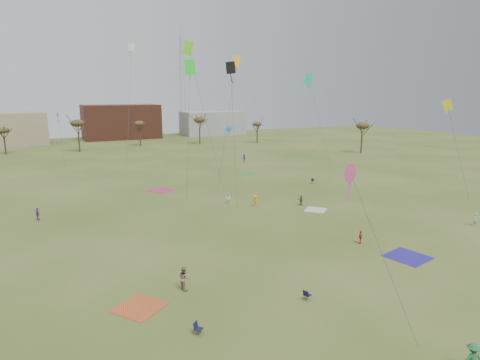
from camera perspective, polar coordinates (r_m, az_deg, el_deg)
name	(u,v)px	position (r m, az deg, el deg)	size (l,w,h in m)	color
ground	(295,259)	(39.85, 7.76, -11.03)	(260.00, 260.00, 0.00)	#3B561A
flyer_near_center	(472,358)	(28.11, 30.02, -21.04)	(1.19, 0.68, 1.84)	#226738
spectator_fore_a	(360,237)	(44.94, 16.69, -7.75)	(0.84, 0.35, 1.44)	red
spectator_fore_b	(184,278)	(33.79, -7.93, -13.62)	(0.94, 0.73, 1.94)	#8F6D5B
spectator_fore_c	(301,200)	(58.25, 8.63, -2.86)	(1.30, 0.42, 1.41)	brown
flyer_mid_b	(255,201)	(56.77, 2.17, -2.98)	(1.08, 0.62, 1.68)	gold
flyer_mid_c	(475,219)	(56.31, 30.33, -4.84)	(0.58, 0.38, 1.59)	#74AEC2
spectator_mid_d	(38,214)	(56.67, -26.76, -4.33)	(0.98, 0.41, 1.67)	#883989
spectator_mid_e	(228,198)	(58.45, -1.67, -2.63)	(0.73, 0.57, 1.51)	white
flyer_far_c	(244,158)	(94.59, 0.56, 3.12)	(1.17, 0.67, 1.81)	navy
blanket_red	(140,307)	(32.30, -14.06, -17.09)	(3.21, 3.21, 0.03)	#C95528
blanket_blue	(407,257)	(43.17, 22.65, -10.03)	(3.64, 3.64, 0.03)	#2C2296
blanket_cream	(316,210)	(56.40, 10.68, -4.17)	(2.69, 2.69, 0.03)	silver
blanket_plum	(161,190)	(67.75, -11.12, -1.46)	(3.57, 3.57, 0.03)	#AF3661
blanket_olive	(246,173)	(81.15, 0.90, 0.99)	(2.81, 2.81, 0.03)	green
camp_chair_left	(198,331)	(28.43, -5.91, -20.53)	(0.74, 0.74, 0.87)	#131836
camp_chair_center	(307,297)	(32.65, 9.49, -16.03)	(0.69, 0.66, 0.87)	#17153A
camp_chair_right	(312,182)	(72.81, 10.23, -0.28)	(0.73, 0.74, 0.87)	#151336
kites_aloft	(179,71)	(63.94, -8.68, 14.97)	(68.75, 69.78, 24.31)	red
tree_line	(118,127)	(111.18, -16.92, 7.15)	(117.44, 49.32, 8.91)	#3A2B1E
building_brick	(121,122)	(152.77, -16.53, 7.95)	(26.00, 16.00, 12.00)	brown
building_grey	(213,123)	(160.62, -3.87, 8.05)	(24.00, 12.00, 9.00)	gray
radio_tower	(182,85)	(163.40, -8.24, 13.19)	(1.51, 1.72, 41.00)	#9EA3A8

